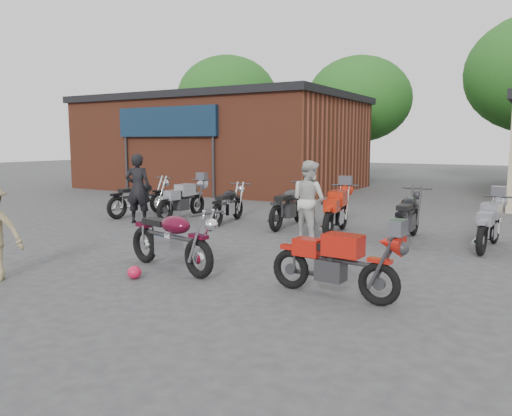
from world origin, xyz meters
The scene contains 16 objects.
ground centered at (0.00, 0.00, 0.00)m, with size 90.00×90.00×0.00m, color #353538.
brick_building centered at (-9.00, 14.00, 2.00)m, with size 12.00×8.00×4.00m, color brown.
tree_0 centered at (-14.00, 22.00, 4.10)m, with size 6.56×6.56×8.20m, color #134714, non-canonical shape.
tree_1 centered at (-5.00, 22.00, 3.70)m, with size 5.92×5.92×7.40m, color #134714, non-canonical shape.
vintage_motorcycle centered at (-0.96, 0.45, 0.62)m, with size 2.12×0.70×1.23m, color #4B091D, non-canonical shape.
sportbike centered at (2.01, 0.46, 0.56)m, with size 1.91×0.63×1.11m, color red, non-canonical shape.
helmet centered at (-1.15, -0.26, 0.11)m, with size 0.23×0.23×0.21m, color #BF1437.
person_dark centered at (-5.01, 3.95, 0.94)m, with size 0.69×0.45×1.88m, color black.
person_light centered at (-0.08, 4.20, 0.89)m, with size 0.87×0.68×1.79m, color #BAB9B5.
row_bike_0 centered at (-5.88, 4.92, 0.61)m, with size 2.11×0.70×1.23m, color black, non-canonical shape.
row_bike_1 centered at (-4.48, 5.18, 0.59)m, with size 2.04×0.67×1.18m, color #9798A5, non-canonical shape.
row_bike_2 centered at (-2.93, 5.21, 0.56)m, with size 1.94×0.64×1.13m, color black, non-canonical shape.
row_bike_3 centered at (-1.20, 5.44, 0.62)m, with size 2.12×0.70×1.23m, color #252527, non-canonical shape.
row_bike_4 centered at (0.25, 5.06, 0.62)m, with size 2.14×0.71×1.24m, color red, non-canonical shape.
row_bike_5 centered at (1.92, 5.11, 0.62)m, with size 2.14×0.71×1.24m, color black, non-canonical shape.
row_bike_6 centered at (3.57, 5.08, 0.57)m, with size 1.97×0.65×1.14m, color gray, non-canonical shape.
Camera 1 is at (4.50, -6.06, 2.21)m, focal length 35.00 mm.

